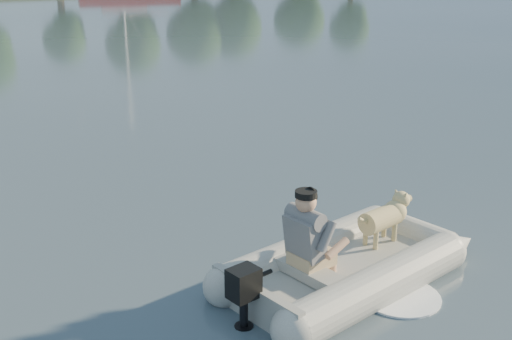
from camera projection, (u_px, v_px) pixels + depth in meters
water at (360, 273)px, 8.50m from camera, size 160.00×160.00×0.00m
dinghy at (350, 232)px, 8.21m from camera, size 5.55×4.36×1.48m
man at (306, 233)px, 7.72m from camera, size 0.89×0.80×1.16m
dog at (381, 223)px, 8.71m from camera, size 1.05×0.53×0.67m
outboard_motor at (244, 301)px, 7.21m from camera, size 0.49×0.39×0.84m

